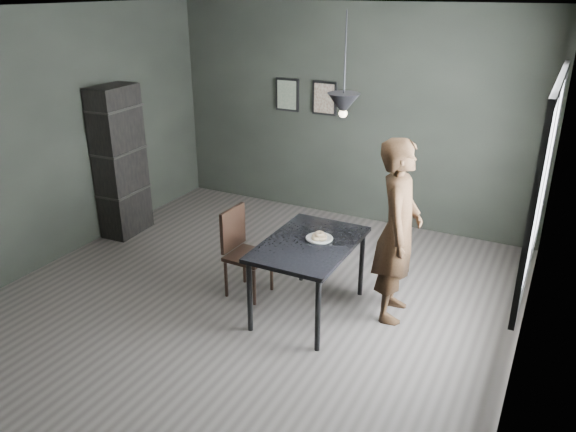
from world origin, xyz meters
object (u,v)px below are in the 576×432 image
at_px(white_plate, 319,239).
at_px(wood_chair, 241,246).
at_px(pendant_lamp, 343,104).
at_px(woman, 398,231).
at_px(cafe_table, 309,250).
at_px(shelf_unit, 120,162).

height_order(white_plate, wood_chair, wood_chair).
relative_size(white_plate, pendant_lamp, 0.27).
bearing_deg(woman, cafe_table, 105.75).
relative_size(white_plate, wood_chair, 0.25).
xyz_separation_m(cafe_table, pendant_lamp, (0.25, 0.10, 1.38)).
bearing_deg(woman, pendant_lamp, 107.25).
height_order(cafe_table, white_plate, white_plate).
distance_m(woman, pendant_lamp, 1.29).
bearing_deg(cafe_table, shelf_unit, 166.86).
distance_m(cafe_table, woman, 0.84).
bearing_deg(shelf_unit, woman, -8.64).
distance_m(white_plate, wood_chair, 0.87).
bearing_deg(cafe_table, white_plate, 57.43).
relative_size(cafe_table, wood_chair, 1.31).
distance_m(cafe_table, pendant_lamp, 1.41).
xyz_separation_m(woman, wood_chair, (-1.52, -0.30, -0.36)).
bearing_deg(white_plate, wood_chair, -176.52).
bearing_deg(pendant_lamp, white_plate, -178.22).
bearing_deg(white_plate, cafe_table, -122.57).
bearing_deg(shelf_unit, cafe_table, -16.49).
xyz_separation_m(cafe_table, wood_chair, (-0.78, 0.04, -0.15)).
xyz_separation_m(white_plate, wood_chair, (-0.84, -0.05, -0.23)).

